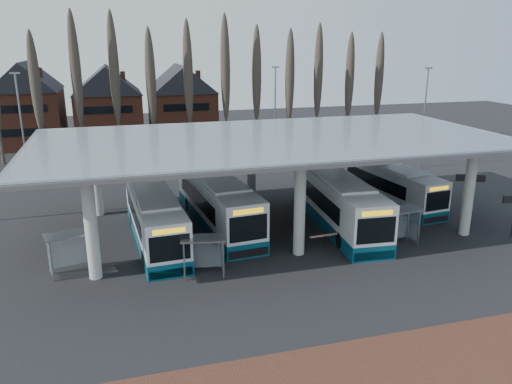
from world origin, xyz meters
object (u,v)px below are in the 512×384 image
object	(u,v)px
shelter_0	(70,244)
shelter_1	(203,247)
bus_0	(155,218)
bus_3	(389,184)
shelter_2	(398,219)
bus_2	(337,202)
bus_1	(217,202)

from	to	relation	value
shelter_0	shelter_1	xyz separation A→B (m)	(7.16, -2.36, -0.08)
bus_0	shelter_1	xyz separation A→B (m)	(2.18, -5.98, 0.10)
bus_3	shelter_1	distance (m)	19.25
bus_0	shelter_0	xyz separation A→B (m)	(-4.98, -3.62, 0.18)
shelter_0	shelter_2	size ratio (longest dim) A/B	0.98
bus_3	bus_2	bearing A→B (deg)	-155.64
bus_2	shelter_0	size ratio (longest dim) A/B	4.62
bus_1	shelter_1	size ratio (longest dim) A/B	4.91
bus_2	shelter_2	size ratio (longest dim) A/B	4.52
bus_1	shelter_1	xyz separation A→B (m)	(-2.36, -7.81, -0.00)
bus_0	bus_1	bearing A→B (deg)	18.76
bus_1	shelter_0	bearing A→B (deg)	-155.44
bus_0	bus_3	xyz separation A→B (m)	(19.08, 3.22, -0.10)
bus_3	shelter_0	xyz separation A→B (m)	(-24.06, -6.85, 0.28)
bus_1	bus_2	size ratio (longest dim) A/B	0.99
shelter_1	bus_3	bearing A→B (deg)	38.11
shelter_2	bus_2	bearing A→B (deg)	106.16
shelter_0	bus_0	bearing A→B (deg)	21.68
bus_2	shelter_1	xyz separation A→B (m)	(-10.53, -5.45, -0.02)
shelter_2	bus_0	bearing A→B (deg)	153.42
bus_2	shelter_1	world-z (taller)	bus_2
bus_3	shelter_0	distance (m)	25.02
bus_0	bus_2	distance (m)	12.72
shelter_1	bus_1	bearing A→B (deg)	82.71
bus_2	bus_3	size ratio (longest dim) A/B	1.15
bus_0	bus_2	size ratio (longest dim) A/B	0.92
bus_0	shelter_0	bearing A→B (deg)	-147.13
bus_3	bus_1	bearing A→B (deg)	179.34
bus_1	shelter_2	world-z (taller)	bus_1
bus_0	shelter_2	bearing A→B (deg)	-22.88
bus_3	shelter_2	bearing A→B (deg)	-123.26
bus_2	shelter_0	bearing A→B (deg)	-165.88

